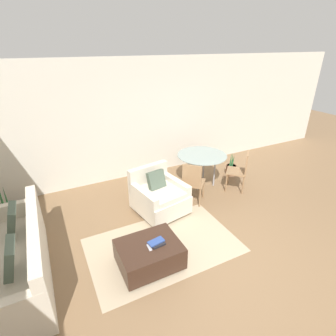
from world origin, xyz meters
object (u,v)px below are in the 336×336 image
(potted_plant, at_px, (6,216))
(dining_chair_near_left, at_px, (193,181))
(dining_table, at_px, (202,158))
(couch, at_px, (15,263))
(book_stack, at_px, (157,242))
(armchair, at_px, (159,196))
(dining_chair_near_right, at_px, (241,169))
(ottoman, at_px, (149,254))
(potted_plant_small, at_px, (231,168))
(tv_remote_primary, at_px, (149,247))

(potted_plant, height_order, dining_chair_near_left, potted_plant)
(potted_plant, distance_m, dining_table, 4.00)
(couch, xyz_separation_m, book_stack, (1.83, -0.59, 0.10))
(armchair, xyz_separation_m, book_stack, (-0.61, -1.23, 0.06))
(armchair, xyz_separation_m, dining_table, (1.34, 0.57, 0.31))
(dining_table, bearing_deg, potted_plant, 176.86)
(potted_plant, distance_m, dining_chair_near_right, 4.68)
(dining_table, bearing_deg, book_stack, -137.28)
(ottoman, height_order, potted_plant_small, potted_plant_small)
(dining_chair_near_right, bearing_deg, ottoman, -156.73)
(armchair, bearing_deg, dining_chair_near_right, -1.48)
(book_stack, relative_size, potted_plant, 0.26)
(book_stack, bearing_deg, ottoman, 163.63)
(couch, distance_m, dining_table, 3.99)
(potted_plant, xyz_separation_m, dining_chair_near_left, (3.36, -0.84, 0.30))
(tv_remote_primary, relative_size, potted_plant_small, 0.23)
(armchair, height_order, ottoman, armchair)
(book_stack, bearing_deg, dining_table, 42.72)
(dining_chair_near_left, distance_m, dining_chair_near_right, 1.23)
(ottoman, xyz_separation_m, dining_chair_near_left, (1.44, 1.15, 0.31))
(ottoman, bearing_deg, couch, 162.07)
(potted_plant, bearing_deg, tv_remote_primary, -47.15)
(ottoman, height_order, dining_chair_near_right, dining_chair_near_right)
(ottoman, relative_size, tv_remote_primary, 6.45)
(dining_chair_near_right, bearing_deg, potted_plant, 169.69)
(dining_chair_near_left, bearing_deg, book_stack, -138.40)
(potted_plant, relative_size, dining_chair_near_left, 1.08)
(book_stack, xyz_separation_m, tv_remote_primary, (-0.13, -0.03, -0.02))
(book_stack, bearing_deg, couch, 162.16)
(ottoman, xyz_separation_m, tv_remote_primary, (-0.02, -0.06, 0.18))
(couch, relative_size, ottoman, 2.33)
(couch, relative_size, dining_chair_near_left, 2.31)
(dining_table, relative_size, potted_plant_small, 1.83)
(ottoman, relative_size, dining_chair_near_right, 0.99)
(armchair, relative_size, book_stack, 4.17)
(dining_chair_near_right, bearing_deg, armchair, 178.52)
(ottoman, bearing_deg, dining_chair_near_left, 38.62)
(couch, height_order, tv_remote_primary, couch)
(armchair, bearing_deg, tv_remote_primary, -120.21)
(ottoman, distance_m, book_stack, 0.22)
(dining_table, bearing_deg, tv_remote_primary, -138.65)
(ottoman, distance_m, dining_chair_near_left, 1.87)
(couch, distance_m, book_stack, 1.93)
(book_stack, xyz_separation_m, potted_plant_small, (2.90, 1.87, -0.25))
(potted_plant, xyz_separation_m, dining_table, (3.98, -0.22, 0.44))
(couch, distance_m, tv_remote_primary, 1.82)
(armchair, relative_size, tv_remote_primary, 7.62)
(couch, relative_size, dining_chair_near_right, 2.31)
(book_stack, distance_m, dining_chair_near_left, 1.79)
(ottoman, distance_m, potted_plant, 2.76)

